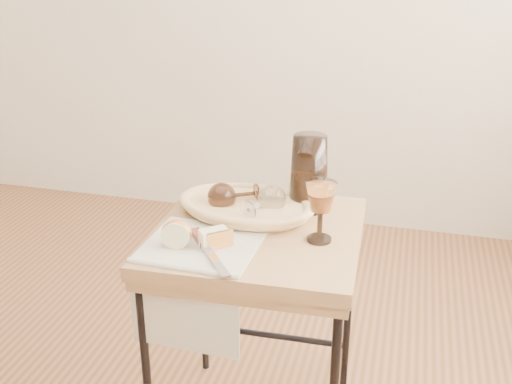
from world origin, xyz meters
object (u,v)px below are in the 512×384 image
(goblet_lying_a, at_px, (237,195))
(pitcher, at_px, (309,173))
(apple_half, at_px, (177,233))
(bread_basket, at_px, (246,208))
(side_table, at_px, (258,336))
(wine_goblet, at_px, (320,212))
(tea_towel, at_px, (202,245))
(goblet_lying_b, at_px, (262,204))
(table_knife, at_px, (208,249))

(goblet_lying_a, distance_m, pitcher, 0.22)
(apple_half, bearing_deg, bread_basket, 51.09)
(side_table, xyz_separation_m, wine_goblet, (0.18, -0.02, 0.44))
(bread_basket, bearing_deg, tea_towel, -100.62)
(bread_basket, distance_m, apple_half, 0.26)
(tea_towel, height_order, pitcher, pitcher)
(tea_towel, relative_size, goblet_lying_b, 2.22)
(goblet_lying_a, distance_m, goblet_lying_b, 0.09)
(side_table, height_order, pitcher, pitcher)
(apple_half, bearing_deg, goblet_lying_a, 58.79)
(table_knife, bearing_deg, goblet_lying_b, 123.04)
(tea_towel, xyz_separation_m, goblet_lying_a, (0.03, 0.23, 0.05))
(side_table, relative_size, goblet_lying_b, 5.44)
(pitcher, relative_size, table_knife, 1.05)
(tea_towel, distance_m, table_knife, 0.05)
(goblet_lying_b, xyz_separation_m, apple_half, (-0.17, -0.21, -0.01))
(goblet_lying_b, bearing_deg, tea_towel, 174.78)
(side_table, relative_size, wine_goblet, 4.25)
(tea_towel, relative_size, bread_basket, 0.82)
(tea_towel, bearing_deg, pitcher, 55.54)
(tea_towel, bearing_deg, bread_basket, 75.62)
(side_table, xyz_separation_m, pitcher, (0.11, 0.18, 0.47))
(tea_towel, relative_size, table_knife, 1.16)
(side_table, relative_size, apple_half, 9.04)
(side_table, bearing_deg, pitcher, 58.28)
(bread_basket, relative_size, goblet_lying_a, 2.63)
(bread_basket, bearing_deg, side_table, -48.74)
(tea_towel, height_order, table_knife, table_knife)
(goblet_lying_a, height_order, goblet_lying_b, goblet_lying_a)
(pitcher, relative_size, apple_half, 3.35)
(side_table, height_order, wine_goblet, wine_goblet)
(tea_towel, relative_size, pitcher, 1.10)
(bread_basket, relative_size, wine_goblet, 2.11)
(bread_basket, bearing_deg, table_knife, -90.98)
(bread_basket, relative_size, goblet_lying_b, 2.71)
(pitcher, relative_size, wine_goblet, 1.57)
(bread_basket, bearing_deg, goblet_lying_a, 159.11)
(tea_towel, xyz_separation_m, apple_half, (-0.06, -0.02, 0.04))
(side_table, bearing_deg, tea_towel, -131.80)
(bread_basket, relative_size, pitcher, 1.34)
(wine_goblet, bearing_deg, bread_basket, 156.12)
(bread_basket, height_order, goblet_lying_b, goblet_lying_b)
(apple_half, height_order, table_knife, apple_half)
(wine_goblet, bearing_deg, apple_half, -159.45)
(side_table, bearing_deg, apple_half, -138.59)
(tea_towel, bearing_deg, goblet_lying_b, 60.73)
(bread_basket, bearing_deg, apple_half, -111.48)
(goblet_lying_b, distance_m, pitcher, 0.17)
(side_table, height_order, goblet_lying_b, goblet_lying_b)
(wine_goblet, bearing_deg, pitcher, 108.51)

